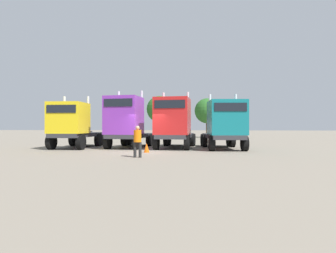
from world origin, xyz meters
name	(u,v)px	position (x,y,z in m)	size (l,w,h in m)	color
ground	(144,152)	(0.00, 0.00, 0.00)	(200.00, 200.00, 0.00)	gray
semi_truck_yellow	(73,125)	(-5.84, 2.08, 1.77)	(2.65, 5.92, 3.98)	#333338
semi_truck_purple	(127,122)	(-1.86, 2.69, 1.98)	(3.05, 5.97, 4.44)	#333338
semi_truck_red	(174,123)	(1.73, 2.68, 1.93)	(2.95, 6.35, 4.29)	#333338
semi_truck_teal	(225,124)	(5.41, 2.24, 1.80)	(3.14, 6.07, 4.03)	#333338
visitor_in_hivis	(138,139)	(0.32, -3.18, 0.97)	(0.44, 0.41, 1.69)	#252525
traffic_cone_near	(147,148)	(0.27, -0.41, 0.30)	(0.36, 0.36, 0.59)	#F2590C
oak_far_left	(127,110)	(-6.97, 21.46, 4.02)	(4.39, 4.39, 6.22)	#4C3823
oak_far_centre	(160,109)	(-1.99, 21.30, 4.15)	(3.85, 3.85, 6.09)	#4C3823
oak_far_right	(207,111)	(4.85, 23.10, 3.97)	(3.74, 3.74, 5.86)	#4C3823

